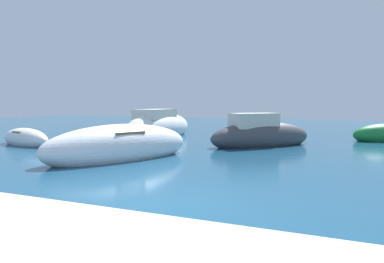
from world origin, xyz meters
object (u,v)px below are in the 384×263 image
moored_boat_4 (26,139)px  moored_boat_2 (120,147)px  moored_boat_1 (159,127)px  moored_boat_5 (260,135)px

moored_boat_4 → moored_boat_2: bearing=-0.1°
moored_boat_1 → moored_boat_4: 7.53m
moored_boat_5 → moored_boat_2: bearing=-169.7°
moored_boat_2 → moored_boat_5: moored_boat_5 is taller
moored_boat_5 → moored_boat_4: bearing=153.2°
moored_boat_4 → moored_boat_5: size_ratio=0.74×
moored_boat_1 → moored_boat_5: (6.73, -2.43, -0.09)m
moored_boat_1 → moored_boat_5: 7.15m
moored_boat_1 → moored_boat_2: moored_boat_1 is taller
moored_boat_1 → moored_boat_4: bearing=153.4°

